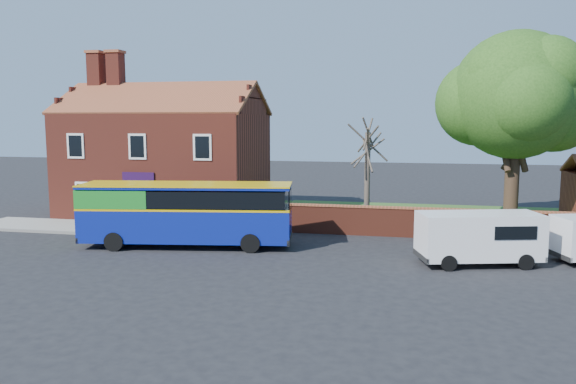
# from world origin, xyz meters

# --- Properties ---
(ground) EXTENTS (120.00, 120.00, 0.00)m
(ground) POSITION_xyz_m (0.00, 0.00, 0.00)
(ground) COLOR black
(ground) RESTS_ON ground
(pavement) EXTENTS (18.00, 3.50, 0.12)m
(pavement) POSITION_xyz_m (-7.00, 5.75, 0.06)
(pavement) COLOR gray
(pavement) RESTS_ON ground
(kerb) EXTENTS (18.00, 0.15, 0.14)m
(kerb) POSITION_xyz_m (-7.00, 4.00, 0.07)
(kerb) COLOR slate
(kerb) RESTS_ON ground
(grass_strip) EXTENTS (26.00, 12.00, 0.04)m
(grass_strip) POSITION_xyz_m (13.00, 13.00, 0.02)
(grass_strip) COLOR #426B28
(grass_strip) RESTS_ON ground
(shop_building) EXTENTS (12.30, 8.13, 10.50)m
(shop_building) POSITION_xyz_m (-7.02, 11.50, 3.41)
(shop_building) COLOR maroon
(shop_building) RESTS_ON ground
(boundary_wall) EXTENTS (22.00, 0.38, 1.60)m
(boundary_wall) POSITION_xyz_m (13.00, 7.00, 0.81)
(boundary_wall) COLOR maroon
(boundary_wall) RESTS_ON ground
(bus) EXTENTS (10.40, 4.09, 3.09)m
(bus) POSITION_xyz_m (-2.33, 2.51, 1.75)
(bus) COLOR navy
(bus) RESTS_ON ground
(van_near) EXTENTS (5.41, 3.28, 2.22)m
(van_near) POSITION_xyz_m (11.48, 1.83, 1.24)
(van_near) COLOR white
(van_near) RESTS_ON ground
(large_tree) EXTENTS (9.13, 7.23, 11.14)m
(large_tree) POSITION_xyz_m (14.43, 11.55, 7.29)
(large_tree) COLOR black
(large_tree) RESTS_ON ground
(bare_tree) EXTENTS (2.24, 2.66, 5.96)m
(bare_tree) POSITION_xyz_m (6.23, 8.96, 3.06)
(bare_tree) COLOR #4C4238
(bare_tree) RESTS_ON ground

